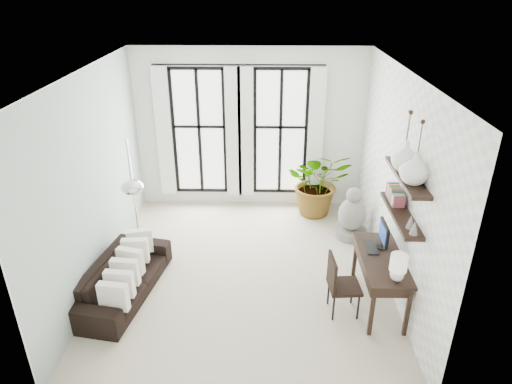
{
  "coord_description": "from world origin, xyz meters",
  "views": [
    {
      "loc": [
        0.3,
        -6.12,
        4.38
      ],
      "look_at": [
        0.17,
        0.3,
        1.3
      ],
      "focal_mm": 32.0,
      "sensor_mm": 36.0,
      "label": 1
    }
  ],
  "objects_px": {
    "sofa": "(123,278)",
    "desk_chair": "(339,282)",
    "plant": "(318,182)",
    "buddha": "(352,217)",
    "desk": "(382,263)",
    "arc_lamp": "(130,169)"
  },
  "relations": [
    {
      "from": "desk_chair",
      "to": "buddha",
      "type": "bearing_deg",
      "value": 70.95
    },
    {
      "from": "sofa",
      "to": "desk_chair",
      "type": "bearing_deg",
      "value": -86.1
    },
    {
      "from": "sofa",
      "to": "desk_chair",
      "type": "distance_m",
      "value": 3.17
    },
    {
      "from": "desk_chair",
      "to": "plant",
      "type": "bearing_deg",
      "value": 85.37
    },
    {
      "from": "desk",
      "to": "desk_chair",
      "type": "distance_m",
      "value": 0.65
    },
    {
      "from": "plant",
      "to": "desk_chair",
      "type": "xyz_separation_m",
      "value": [
        -0.0,
        -3.0,
        -0.16
      ]
    },
    {
      "from": "plant",
      "to": "desk",
      "type": "bearing_deg",
      "value": -78.29
    },
    {
      "from": "desk",
      "to": "plant",
      "type": "bearing_deg",
      "value": 101.71
    },
    {
      "from": "sofa",
      "to": "plant",
      "type": "height_order",
      "value": "plant"
    },
    {
      "from": "sofa",
      "to": "buddha",
      "type": "xyz_separation_m",
      "value": [
        3.68,
        1.74,
        0.13
      ]
    },
    {
      "from": "plant",
      "to": "buddha",
      "type": "distance_m",
      "value": 1.1
    },
    {
      "from": "desk_chair",
      "to": "arc_lamp",
      "type": "xyz_separation_m",
      "value": [
        -3.04,
        1.01,
        1.25
      ]
    },
    {
      "from": "plant",
      "to": "desk_chair",
      "type": "relative_size",
      "value": 1.5
    },
    {
      "from": "arc_lamp",
      "to": "buddha",
      "type": "relative_size",
      "value": 2.3
    },
    {
      "from": "sofa",
      "to": "arc_lamp",
      "type": "xyz_separation_m",
      "value": [
        0.1,
        0.67,
        1.48
      ]
    },
    {
      "from": "desk",
      "to": "arc_lamp",
      "type": "xyz_separation_m",
      "value": [
        -3.64,
        0.89,
        1.02
      ]
    },
    {
      "from": "desk",
      "to": "desk_chair",
      "type": "xyz_separation_m",
      "value": [
        -0.6,
        -0.12,
        -0.23
      ]
    },
    {
      "from": "plant",
      "to": "arc_lamp",
      "type": "height_order",
      "value": "arc_lamp"
    },
    {
      "from": "desk_chair",
      "to": "buddha",
      "type": "distance_m",
      "value": 2.15
    },
    {
      "from": "sofa",
      "to": "desk_chair",
      "type": "relative_size",
      "value": 2.17
    },
    {
      "from": "arc_lamp",
      "to": "buddha",
      "type": "xyz_separation_m",
      "value": [
        3.58,
        1.07,
        -1.35
      ]
    },
    {
      "from": "sofa",
      "to": "desk",
      "type": "xyz_separation_m",
      "value": [
        3.74,
        -0.21,
        0.46
      ]
    }
  ]
}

